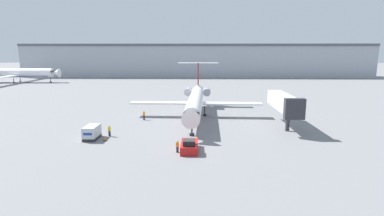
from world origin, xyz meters
TOP-DOWN VIEW (x-y plane):
  - ground_plane at (0.00, 0.00)m, footprint 600.00×600.00m
  - terminal_building at (0.00, 120.00)m, footprint 180.00×16.80m
  - airplane_main at (0.57, 21.61)m, footprint 27.49×33.95m
  - pushback_tug at (-0.07, -0.20)m, footprint 2.35×4.75m
  - luggage_cart at (-15.55, 5.22)m, footprint 1.91×3.64m
  - worker_near_tug at (-1.67, -0.86)m, footprint 0.40×0.24m
  - worker_by_wing at (-9.70, 18.39)m, footprint 0.40×0.26m
  - worker_on_apron at (-13.21, 6.69)m, footprint 0.40×0.25m
  - traffic_cone_left at (-13.19, 4.28)m, footprint 0.57×0.57m
  - airplane_parked_far_left at (-76.41, 88.04)m, footprint 34.55×38.24m
  - jet_bridge at (16.52, 13.48)m, footprint 3.20×13.88m

SIDE VIEW (x-z plane):
  - ground_plane at x=0.00m, z-range 0.00..0.00m
  - traffic_cone_left at x=-13.19m, z-range -0.02..0.64m
  - pushback_tug at x=-0.07m, z-range -0.24..1.63m
  - worker_near_tug at x=-1.67m, z-range 0.03..1.72m
  - worker_on_apron at x=-13.21m, z-range 0.05..1.86m
  - worker_by_wing at x=-9.70m, z-range 0.06..1.92m
  - luggage_cart at x=-15.55m, z-range 0.00..2.10m
  - airplane_main at x=0.57m, z-range -1.82..8.85m
  - airplane_parked_far_left at x=-76.41m, z-range -1.48..9.70m
  - jet_bridge at x=16.52m, z-range 1.36..7.55m
  - terminal_building at x=0.00m, z-range 0.03..17.05m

